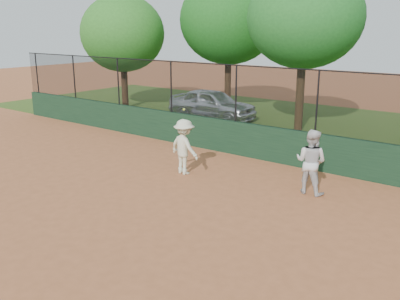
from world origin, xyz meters
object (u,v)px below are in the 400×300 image
Objects in this scene: parked_car at (212,104)px; player_second at (311,162)px; player_main at (184,147)px; tree_2 at (305,18)px; tree_0 at (122,34)px; tree_1 at (229,20)px.

player_second is at bearing -133.43° from parked_car.
player_second is 3.91m from player_main.
player_main is at bearing -91.32° from tree_2.
tree_0 is 0.86× the size of tree_1.
tree_0 is at bearing -148.68° from tree_1.
tree_2 is (4.50, 0.33, 4.06)m from parked_car.
player_main reaches higher than parked_car.
tree_0 is (-10.06, 7.06, 3.24)m from player_main.
parked_car is 4.87m from tree_1.
parked_car is 8.65m from player_main.
player_second is at bearing 11.48° from player_main.
tree_2 reaches higher than player_main.
tree_1 is at bearing -45.48° from player_second.
player_main is at bearing -153.96° from parked_car.
parked_car is 0.64× the size of tree_2.
tree_1 is 5.76m from tree_2.
tree_1 reaches higher than tree_2.
player_main is 12.71m from tree_0.
player_second reaches higher than parked_car.
tree_0 is 5.83m from tree_1.
tree_2 is at bearing -22.99° from tree_1.
player_second is at bearing -62.61° from tree_2.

